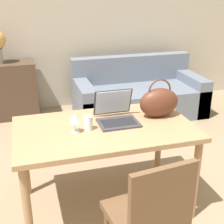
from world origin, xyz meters
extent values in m
cube|color=#BCB29E|center=(0.00, 3.18, 1.35)|extent=(10.00, 0.06, 2.70)
cube|color=#A87F56|center=(0.08, 0.60, 0.74)|extent=(1.43, 0.83, 0.04)
cylinder|color=#A87F56|center=(-0.58, 0.24, 0.36)|extent=(0.06, 0.06, 0.72)
cylinder|color=#A87F56|center=(0.73, 0.24, 0.36)|extent=(0.06, 0.06, 0.72)
cylinder|color=#A87F56|center=(-0.58, 0.95, 0.36)|extent=(0.06, 0.06, 0.72)
cylinder|color=#A87F56|center=(0.73, 0.95, 0.36)|extent=(0.06, 0.06, 0.72)
cube|color=brown|center=(0.15, -0.11, 0.43)|extent=(0.49, 0.49, 0.05)
cube|color=brown|center=(0.17, -0.30, 0.69)|extent=(0.42, 0.09, 0.46)
cylinder|color=brown|center=(0.31, 0.10, 0.20)|extent=(0.04, 0.04, 0.41)
cube|color=slate|center=(1.10, 2.49, 0.21)|extent=(1.87, 0.93, 0.42)
cube|color=slate|center=(1.10, 2.85, 0.62)|extent=(1.87, 0.20, 0.40)
cube|color=slate|center=(0.27, 2.49, 0.28)|extent=(0.20, 0.93, 0.56)
cube|color=slate|center=(1.93, 2.49, 0.28)|extent=(0.20, 0.93, 0.56)
cube|color=#38383D|center=(0.20, 0.62, 0.77)|extent=(0.33, 0.25, 0.02)
cube|color=black|center=(0.20, 0.61, 0.78)|extent=(0.28, 0.16, 0.00)
cube|color=#38383D|center=(0.20, 0.79, 0.89)|extent=(0.33, 0.08, 0.24)
cube|color=silver|center=(0.20, 0.78, 0.90)|extent=(0.30, 0.07, 0.21)
cylinder|color=silver|center=(-0.06, 0.58, 0.82)|extent=(0.07, 0.07, 0.11)
cylinder|color=silver|center=(-0.17, 0.56, 0.77)|extent=(0.07, 0.07, 0.01)
cylinder|color=silver|center=(-0.17, 0.56, 0.81)|extent=(0.01, 0.01, 0.08)
cone|color=silver|center=(-0.17, 0.56, 0.88)|extent=(0.08, 0.08, 0.07)
ellipsoid|color=#592D1E|center=(0.57, 0.67, 0.89)|extent=(0.34, 0.18, 0.25)
torus|color=#592D1E|center=(0.57, 0.67, 1.00)|extent=(0.20, 0.01, 0.20)
camera|label=1|loc=(-0.50, -1.60, 1.82)|focal=50.00mm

